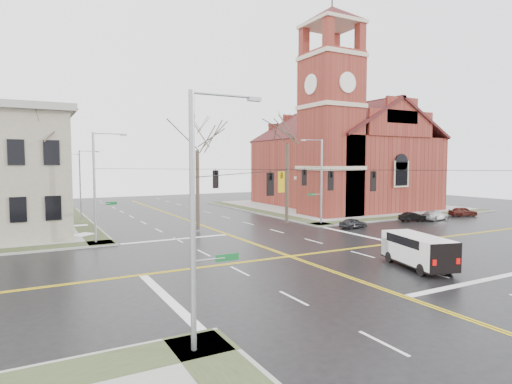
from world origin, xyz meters
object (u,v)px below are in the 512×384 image
cargo_van (416,248)px  tree_ne (287,139)px  parked_car_b (413,217)px  signal_pole_ne (320,179)px  signal_pole_nw (97,184)px  church (339,151)px  parked_car_d (463,212)px  streetlight_north_a (81,182)px  tree_nw_far (42,136)px  signal_pole_sw (197,214)px  parked_car_a (353,223)px  tree_nw_near (197,145)px  parked_car_c (435,215)px  streetlight_north_b (66,177)px

cargo_van → tree_ne: (3.08, 20.08, 8.04)m
cargo_van → parked_car_b: cargo_van is taller
signal_pole_ne → signal_pole_nw: bearing=180.0°
church → parked_car_d: 19.01m
church → streetlight_north_a: church is taller
parked_car_d → streetlight_north_a: bearing=83.4°
tree_nw_far → tree_ne: (23.60, 0.03, 0.45)m
signal_pole_sw → parked_car_a: bearing=38.7°
signal_pole_sw → tree_nw_far: (-3.82, 25.08, 3.86)m
signal_pole_sw → tree_nw_near: 27.22m
streetlight_north_a → tree_nw_far: 15.71m
streetlight_north_a → cargo_van: size_ratio=1.39×
signal_pole_ne → signal_pole_sw: (-22.64, -23.00, 0.00)m
parked_car_b → parked_car_c: (3.04, -0.51, 0.05)m
tree_nw_far → church: bearing=15.7°
signal_pole_nw → cargo_van: bearing=-47.1°
signal_pole_nw → parked_car_d: 42.99m
tree_nw_far → tree_nw_near: 13.42m
signal_pole_ne → streetlight_north_a: bearing=143.1°
signal_pole_ne → parked_car_a: size_ratio=2.92×
parked_car_d → tree_ne: (-22.90, 4.84, 8.67)m
church → parked_car_c: (0.42, -16.85, -7.86)m
parked_car_d → parked_car_c: bearing=115.7°
parked_car_d → church: bearing=40.4°
streetlight_north_a → streetlight_north_b: size_ratio=1.00×
signal_pole_ne → signal_pole_sw: bearing=-134.6°
parked_car_b → parked_car_d: 9.23m
streetlight_north_a → tree_nw_far: tree_nw_far is taller
parked_car_a → tree_ne: tree_ne is taller
tree_nw_far → tree_nw_near: tree_nw_far is taller
cargo_van → parked_car_d: (25.99, 15.24, -0.63)m
church → parked_car_b: 18.34m
parked_car_b → tree_nw_near: size_ratio=0.27×
streetlight_north_b → tree_nw_near: tree_nw_near is taller
parked_car_b → tree_ne: tree_ne is taller
cargo_van → signal_pole_ne: bearing=86.5°
church → signal_pole_nw: church is taller
parked_car_a → parked_car_b: 9.36m
parked_car_b → cargo_van: bearing=144.7°
signal_pole_sw → parked_car_c: 41.59m
signal_pole_ne → cargo_van: signal_pole_ne is taller
signal_pole_nw → parked_car_a: 24.80m
streetlight_north_b → signal_pole_sw: bearing=-90.6°
church → streetlight_north_a: (-35.42, 3.22, -3.97)m
signal_pole_ne → tree_ne: 5.58m
parked_car_d → tree_ne: 24.96m
parked_car_b → tree_nw_far: (-37.28, 5.13, 8.28)m
parked_car_b → tree_ne: 17.03m
church → parked_car_b: church is taller
signal_pole_nw → tree_ne: bearing=6.1°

